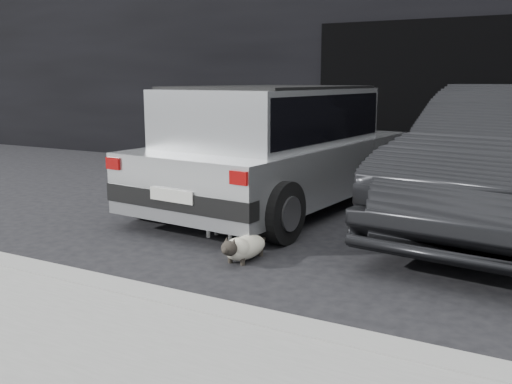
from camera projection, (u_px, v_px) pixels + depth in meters
The scene contains 7 objects.
ground at pixel (268, 224), 6.61m from camera, with size 80.00×80.00×0.00m, color black.
building_facade at pixel (461, 33), 10.81m from camera, with size 34.00×4.00×5.00m, color black.
garage_opening at pixel (435, 101), 9.31m from camera, with size 4.00×0.10×2.60m, color black.
curb at pixel (221, 315), 3.89m from camera, with size 18.00×0.25×0.12m, color gray.
silver_hatchback at pixel (276, 142), 7.29m from camera, with size 2.39×4.38×1.56m.
cat_siamese at pixel (243, 248), 5.23m from camera, with size 0.29×0.80×0.28m.
cat_white at pixel (225, 223), 5.93m from camera, with size 0.76×0.33×0.36m.
Camera 1 is at (2.96, -5.69, 1.64)m, focal length 40.00 mm.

